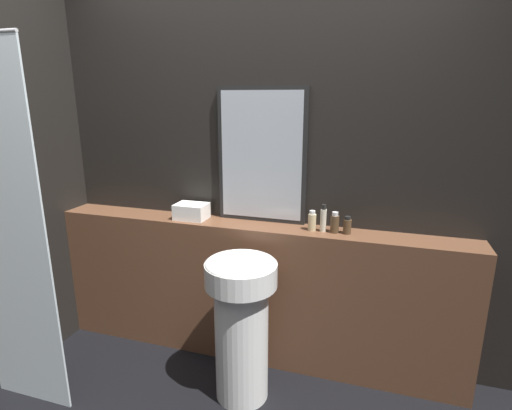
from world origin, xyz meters
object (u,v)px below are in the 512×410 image
body_wash_bottle (347,226)px  shampoo_bottle (312,221)px  conditioner_bottle (323,219)px  pedestal_sink (241,324)px  towel_stack (192,211)px  lotion_bottle (335,223)px  mirror (262,156)px

body_wash_bottle → shampoo_bottle: bearing=180.0°
conditioner_bottle → body_wash_bottle: 0.15m
pedestal_sink → conditioner_bottle: bearing=45.7°
towel_stack → body_wash_bottle: size_ratio=1.94×
shampoo_bottle → body_wash_bottle: bearing=-0.0°
towel_stack → body_wash_bottle: 1.02m
towel_stack → body_wash_bottle: (1.02, -0.00, -0.00)m
lotion_bottle → body_wash_bottle: lotion_bottle is taller
mirror → shampoo_bottle: 0.52m
pedestal_sink → conditioner_bottle: 0.78m
shampoo_bottle → pedestal_sink: bearing=-128.9°
conditioner_bottle → body_wash_bottle: conditioner_bottle is taller
shampoo_bottle → body_wash_bottle: 0.21m
towel_stack → lotion_bottle: size_ratio=1.62×
towel_stack → conditioner_bottle: bearing=0.0°
towel_stack → shampoo_bottle: (0.81, 0.00, 0.01)m
mirror → body_wash_bottle: bearing=-10.0°
shampoo_bottle → body_wash_bottle: size_ratio=1.17×
mirror → conditioner_bottle: size_ratio=5.06×
pedestal_sink → towel_stack: bearing=140.9°
conditioner_bottle → lotion_bottle: (0.07, 0.00, -0.02)m
conditioner_bottle → body_wash_bottle: bearing=-0.0°
mirror → body_wash_bottle: (0.56, -0.10, -0.38)m
towel_stack → conditioner_bottle: (0.88, 0.00, 0.03)m
pedestal_sink → lotion_bottle: bearing=41.1°
pedestal_sink → shampoo_bottle: shampoo_bottle is taller
shampoo_bottle → conditioner_bottle: bearing=-0.0°
body_wash_bottle → towel_stack: bearing=180.0°
lotion_bottle → mirror: bearing=168.5°
pedestal_sink → towel_stack: towel_stack is taller
body_wash_bottle → pedestal_sink: bearing=-143.1°
mirror → shampoo_bottle: mirror is taller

